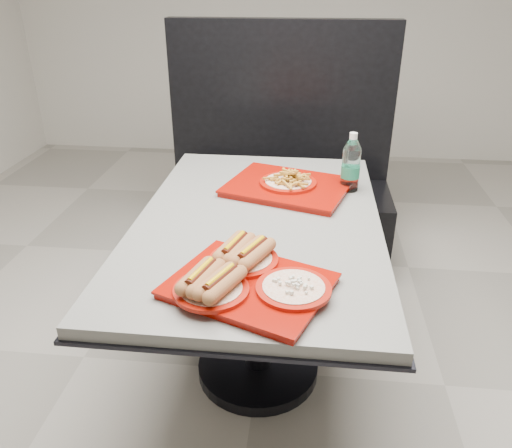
# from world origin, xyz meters

# --- Properties ---
(ground) EXTENTS (6.00, 6.00, 0.00)m
(ground) POSITION_xyz_m (0.00, 0.00, 0.00)
(ground) COLOR #9D978D
(ground) RESTS_ON ground
(diner_table) EXTENTS (0.92, 1.42, 0.75)m
(diner_table) POSITION_xyz_m (0.00, 0.00, 0.58)
(diner_table) COLOR black
(diner_table) RESTS_ON ground
(booth_bench) EXTENTS (1.30, 0.57, 1.35)m
(booth_bench) POSITION_xyz_m (0.00, 1.09, 0.40)
(booth_bench) COLOR black
(booth_bench) RESTS_ON ground
(tray_near) EXTENTS (0.53, 0.48, 0.10)m
(tray_near) POSITION_xyz_m (0.01, -0.46, 0.78)
(tray_near) COLOR #8D0C03
(tray_near) RESTS_ON diner_table
(tray_far) EXTENTS (0.58, 0.51, 0.10)m
(tray_far) POSITION_xyz_m (0.10, 0.28, 0.78)
(tray_far) COLOR #8D0C03
(tray_far) RESTS_ON diner_table
(water_bottle) EXTENTS (0.08, 0.08, 0.25)m
(water_bottle) POSITION_xyz_m (0.35, 0.31, 0.86)
(water_bottle) COLOR silver
(water_bottle) RESTS_ON diner_table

